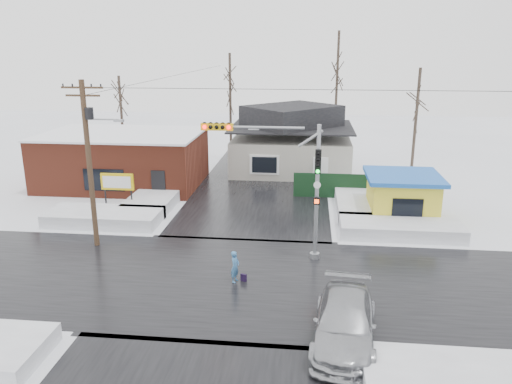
# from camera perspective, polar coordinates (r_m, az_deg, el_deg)

# --- Properties ---
(ground) EXTENTS (120.00, 120.00, 0.00)m
(ground) POSITION_cam_1_polar(r_m,az_deg,el_deg) (23.91, -3.04, -10.06)
(ground) COLOR white
(ground) RESTS_ON ground
(road_ns) EXTENTS (10.00, 120.00, 0.02)m
(road_ns) POSITION_cam_1_polar(r_m,az_deg,el_deg) (23.91, -3.04, -10.04)
(road_ns) COLOR black
(road_ns) RESTS_ON ground
(road_ew) EXTENTS (120.00, 10.00, 0.02)m
(road_ew) POSITION_cam_1_polar(r_m,az_deg,el_deg) (23.91, -3.04, -10.04)
(road_ew) COLOR black
(road_ew) RESTS_ON ground
(snowbank_nw) EXTENTS (7.00, 3.00, 0.80)m
(snowbank_nw) POSITION_cam_1_polar(r_m,az_deg,el_deg) (32.44, -16.94, -2.75)
(snowbank_nw) COLOR white
(snowbank_nw) RESTS_ON ground
(snowbank_ne) EXTENTS (7.00, 3.00, 0.80)m
(snowbank_ne) POSITION_cam_1_polar(r_m,az_deg,el_deg) (30.42, 16.17, -3.96)
(snowbank_ne) COLOR white
(snowbank_ne) RESTS_ON ground
(snowbank_se) EXTENTS (7.00, 3.00, 0.70)m
(snowbank_se) POSITION_cam_1_polar(r_m,az_deg,el_deg) (18.30, 23.72, -19.40)
(snowbank_se) COLOR white
(snowbank_se) RESTS_ON ground
(snowbank_nside_w) EXTENTS (3.00, 8.00, 0.80)m
(snowbank_nside_w) POSITION_cam_1_polar(r_m,az_deg,el_deg) (36.23, -11.01, -0.34)
(snowbank_nside_w) COLOR white
(snowbank_nside_w) RESTS_ON ground
(snowbank_nside_e) EXTENTS (3.00, 8.00, 0.80)m
(snowbank_nside_e) POSITION_cam_1_polar(r_m,az_deg,el_deg) (34.84, 11.59, -1.05)
(snowbank_nside_e) COLOR white
(snowbank_nside_e) RESTS_ON ground
(traffic_signal) EXTENTS (6.05, 0.68, 7.00)m
(traffic_signal) POSITION_cam_1_polar(r_m,az_deg,el_deg) (24.87, 3.43, 2.16)
(traffic_signal) COLOR gray
(traffic_signal) RESTS_ON ground
(utility_pole) EXTENTS (3.15, 0.44, 9.00)m
(utility_pole) POSITION_cam_1_polar(r_m,az_deg,el_deg) (27.71, -18.47, 4.04)
(utility_pole) COLOR #382619
(utility_pole) RESTS_ON ground
(brick_building) EXTENTS (12.20, 8.20, 4.12)m
(brick_building) POSITION_cam_1_polar(r_m,az_deg,el_deg) (40.77, -14.91, 3.71)
(brick_building) COLOR maroon
(brick_building) RESTS_ON ground
(marquee_sign) EXTENTS (2.20, 0.21, 2.55)m
(marquee_sign) POSITION_cam_1_polar(r_m,az_deg,el_deg) (34.21, -15.56, 1.01)
(marquee_sign) COLOR black
(marquee_sign) RESTS_ON ground
(house) EXTENTS (10.40, 8.40, 5.76)m
(house) POSITION_cam_1_polar(r_m,az_deg,el_deg) (43.88, 4.08, 5.82)
(house) COLOR #BAB6A8
(house) RESTS_ON ground
(kiosk) EXTENTS (4.60, 4.60, 2.88)m
(kiosk) POSITION_cam_1_polar(r_m,az_deg,el_deg) (32.98, 16.33, -0.44)
(kiosk) COLOR yellow
(kiosk) RESTS_ON ground
(fence) EXTENTS (8.00, 0.12, 1.80)m
(fence) POSITION_cam_1_polar(r_m,az_deg,el_deg) (36.56, 10.59, 0.66)
(fence) COLOR black
(fence) RESTS_ON ground
(tree_far_left) EXTENTS (3.00, 3.00, 10.00)m
(tree_far_left) POSITION_cam_1_polar(r_m,az_deg,el_deg) (47.79, -3.00, 13.15)
(tree_far_left) COLOR #332821
(tree_far_left) RESTS_ON ground
(tree_far_mid) EXTENTS (3.00, 3.00, 12.00)m
(tree_far_mid) POSITION_cam_1_polar(r_m,az_deg,el_deg) (49.19, 9.35, 14.91)
(tree_far_mid) COLOR #332821
(tree_far_mid) RESTS_ON ground
(tree_far_right) EXTENTS (3.00, 3.00, 9.00)m
(tree_far_right) POSITION_cam_1_polar(r_m,az_deg,el_deg) (42.12, 18.07, 10.86)
(tree_far_right) COLOR #332821
(tree_far_right) RESTS_ON ground
(tree_far_west) EXTENTS (3.00, 3.00, 8.00)m
(tree_far_west) POSITION_cam_1_polar(r_m,az_deg,el_deg) (48.59, -15.29, 10.78)
(tree_far_west) COLOR #332821
(tree_far_west) RESTS_ON ground
(pedestrian) EXTENTS (0.51, 0.64, 1.52)m
(pedestrian) POSITION_cam_1_polar(r_m,az_deg,el_deg) (23.44, -2.41, -8.56)
(pedestrian) COLOR teal
(pedestrian) RESTS_ON ground
(car) EXTENTS (2.79, 5.74, 1.61)m
(car) POSITION_cam_1_polar(r_m,az_deg,el_deg) (19.32, 10.09, -14.50)
(car) COLOR #A2A4A9
(car) RESTS_ON ground
(shopping_bag) EXTENTS (0.30, 0.21, 0.35)m
(shopping_bag) POSITION_cam_1_polar(r_m,az_deg,el_deg) (23.72, -1.42, -9.79)
(shopping_bag) COLOR black
(shopping_bag) RESTS_ON ground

